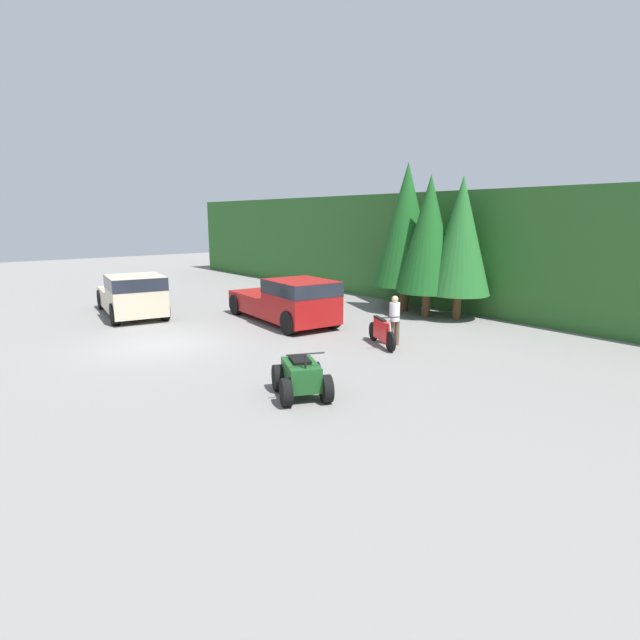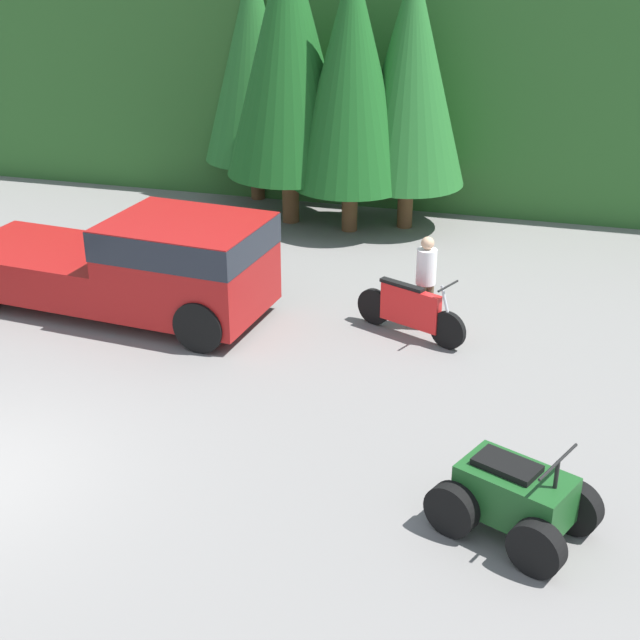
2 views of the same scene
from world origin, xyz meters
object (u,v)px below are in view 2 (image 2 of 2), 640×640
Objects in this scene: dirt_bike at (410,311)px; quad_atv at (514,499)px; rider_person at (426,279)px; pickup_truck_red at (142,262)px.

dirt_bike is 0.98× the size of quad_atv.
rider_person reaches higher than quad_atv.
pickup_truck_red is 2.96× the size of dirt_bike.
quad_atv is (2.17, -5.04, 0.00)m from dirt_bike.
dirt_bike is at bearing 9.81° from pickup_truck_red.
rider_person is (5.06, 0.79, -0.08)m from pickup_truck_red.
rider_person is (-1.99, 5.46, 0.45)m from quad_atv.
quad_atv is at bearing -42.88° from dirt_bike.
dirt_bike is 5.49m from quad_atv.
pickup_truck_red is 4.92m from dirt_bike.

